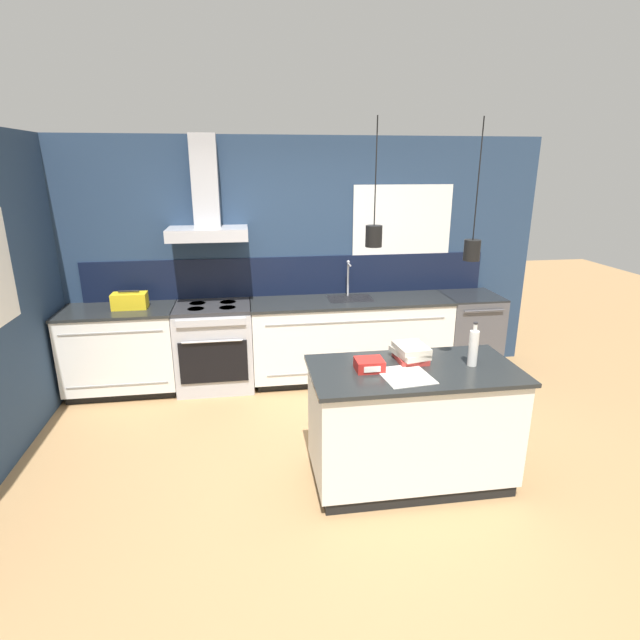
{
  "coord_description": "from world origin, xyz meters",
  "views": [
    {
      "loc": [
        -0.5,
        -3.41,
        2.31
      ],
      "look_at": [
        0.11,
        0.57,
        1.05
      ],
      "focal_mm": 28.0,
      "sensor_mm": 36.0,
      "label": 1
    }
  ],
  "objects_px": {
    "oven_range": "(215,346)",
    "red_supply_box": "(369,365)",
    "bottle_on_island": "(473,347)",
    "book_stack": "(411,353)",
    "dishwasher": "(468,333)",
    "yellow_toolbox": "(130,301)"
  },
  "relations": [
    {
      "from": "bottle_on_island",
      "to": "red_supply_box",
      "type": "height_order",
      "value": "bottle_on_island"
    },
    {
      "from": "oven_range",
      "to": "dishwasher",
      "type": "xyz_separation_m",
      "value": [
        2.86,
        0.0,
        0.0
      ]
    },
    {
      "from": "dishwasher",
      "to": "bottle_on_island",
      "type": "bearing_deg",
      "value": -114.82
    },
    {
      "from": "oven_range",
      "to": "book_stack",
      "type": "relative_size",
      "value": 2.78
    },
    {
      "from": "book_stack",
      "to": "red_supply_box",
      "type": "distance_m",
      "value": 0.37
    },
    {
      "from": "bottle_on_island",
      "to": "yellow_toolbox",
      "type": "bearing_deg",
      "value": 145.13
    },
    {
      "from": "dishwasher",
      "to": "yellow_toolbox",
      "type": "bearing_deg",
      "value": 180.0
    },
    {
      "from": "dishwasher",
      "to": "book_stack",
      "type": "height_order",
      "value": "book_stack"
    },
    {
      "from": "book_stack",
      "to": "red_supply_box",
      "type": "bearing_deg",
      "value": -159.54
    },
    {
      "from": "dishwasher",
      "to": "yellow_toolbox",
      "type": "xyz_separation_m",
      "value": [
        -3.67,
        0.0,
        0.54
      ]
    },
    {
      "from": "oven_range",
      "to": "red_supply_box",
      "type": "distance_m",
      "value": 2.31
    },
    {
      "from": "yellow_toolbox",
      "to": "bottle_on_island",
      "type": "bearing_deg",
      "value": -34.87
    },
    {
      "from": "oven_range",
      "to": "book_stack",
      "type": "xyz_separation_m",
      "value": [
        1.55,
        -1.78,
        0.52
      ]
    },
    {
      "from": "bottle_on_island",
      "to": "red_supply_box",
      "type": "relative_size",
      "value": 1.66
    },
    {
      "from": "dishwasher",
      "to": "book_stack",
      "type": "xyz_separation_m",
      "value": [
        -1.31,
        -1.78,
        0.52
      ]
    },
    {
      "from": "bottle_on_island",
      "to": "book_stack",
      "type": "distance_m",
      "value": 0.45
    },
    {
      "from": "dishwasher",
      "to": "red_supply_box",
      "type": "height_order",
      "value": "red_supply_box"
    },
    {
      "from": "dishwasher",
      "to": "red_supply_box",
      "type": "distance_m",
      "value": 2.58
    },
    {
      "from": "book_stack",
      "to": "yellow_toolbox",
      "type": "height_order",
      "value": "yellow_toolbox"
    },
    {
      "from": "bottle_on_island",
      "to": "book_stack",
      "type": "relative_size",
      "value": 1.01
    },
    {
      "from": "dishwasher",
      "to": "bottle_on_island",
      "type": "xyz_separation_m",
      "value": [
        -0.89,
        -1.93,
        0.59
      ]
    },
    {
      "from": "dishwasher",
      "to": "bottle_on_island",
      "type": "distance_m",
      "value": 2.21
    }
  ]
}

